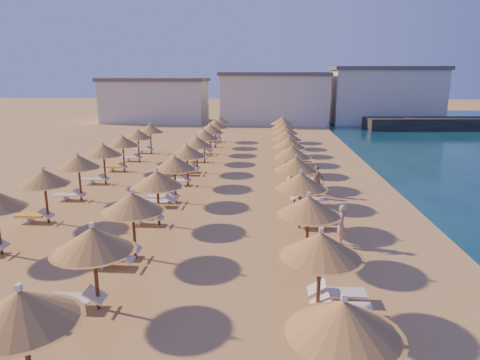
# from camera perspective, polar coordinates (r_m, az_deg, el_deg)

# --- Properties ---
(ground) EXTENTS (220.00, 220.00, 0.00)m
(ground) POSITION_cam_1_polar(r_m,az_deg,el_deg) (20.29, -2.09, -6.26)
(ground) COLOR tan
(ground) RESTS_ON ground
(jetty) EXTENTS (30.24, 6.81, 1.50)m
(jetty) POSITION_cam_1_polar(r_m,az_deg,el_deg) (64.81, 29.31, 6.60)
(jetty) COLOR black
(jetty) RESTS_ON ground
(hotel_blocks) EXTENTS (49.46, 9.42, 8.10)m
(hotel_blocks) POSITION_cam_1_polar(r_m,az_deg,el_deg) (64.28, 5.13, 10.90)
(hotel_blocks) COLOR beige
(hotel_blocks) RESTS_ON ground
(parasol_row_east) EXTENTS (2.53, 43.98, 2.79)m
(parasol_row_east) POSITION_cam_1_polar(r_m,az_deg,el_deg) (25.17, 7.15, 2.87)
(parasol_row_east) COLOR brown
(parasol_row_east) RESTS_ON ground
(parasol_row_west) EXTENTS (2.53, 43.98, 2.79)m
(parasol_row_west) POSITION_cam_1_polar(r_m,az_deg,el_deg) (25.63, -7.85, 3.04)
(parasol_row_west) COLOR brown
(parasol_row_west) RESTS_ON ground
(parasol_row_inland) EXTENTS (2.53, 28.91, 2.79)m
(parasol_row_inland) POSITION_cam_1_polar(r_m,az_deg,el_deg) (27.24, -19.18, 3.04)
(parasol_row_inland) COLOR brown
(parasol_row_inland) RESTS_ON ground
(loungers) EXTENTS (15.30, 42.08, 0.66)m
(loungers) POSITION_cam_1_polar(r_m,az_deg,el_deg) (25.55, -4.34, -1.22)
(loungers) COLOR silver
(loungers) RESTS_ON ground
(beachgoer_a) EXTENTS (0.52, 0.71, 1.79)m
(beachgoer_a) POSITION_cam_1_polar(r_m,az_deg,el_deg) (18.35, 13.29, -5.89)
(beachgoer_a) COLOR tan
(beachgoer_a) RESTS_ON ground
(beachgoer_c) EXTENTS (1.13, 0.98, 1.82)m
(beachgoer_c) POSITION_cam_1_polar(r_m,az_deg,el_deg) (25.61, 10.10, -0.05)
(beachgoer_c) COLOR tan
(beachgoer_c) RESTS_ON ground
(beachgoer_b) EXTENTS (1.10, 1.15, 1.87)m
(beachgoer_b) POSITION_cam_1_polar(r_m,az_deg,el_deg) (25.21, 7.21, -0.11)
(beachgoer_b) COLOR tan
(beachgoer_b) RESTS_ON ground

